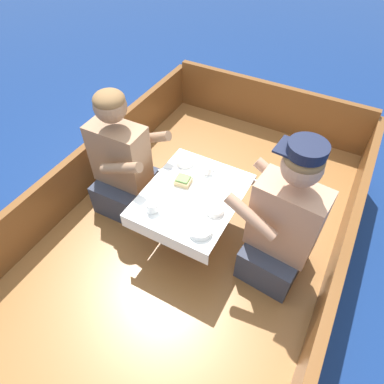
# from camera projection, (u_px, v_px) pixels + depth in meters

# --- Properties ---
(ground_plane) EXTENTS (60.00, 60.00, 0.00)m
(ground_plane) POSITION_uv_depth(u_px,v_px,m) (190.00, 261.00, 2.77)
(ground_plane) COLOR navy
(boat_deck) EXTENTS (2.03, 3.28, 0.32)m
(boat_deck) POSITION_uv_depth(u_px,v_px,m) (190.00, 250.00, 2.66)
(boat_deck) COLOR brown
(boat_deck) RESTS_ON ground_plane
(gunwale_port) EXTENTS (0.06, 3.28, 0.41)m
(gunwale_port) POSITION_uv_depth(u_px,v_px,m) (81.00, 174.00, 2.72)
(gunwale_port) COLOR brown
(gunwale_port) RESTS_ON boat_deck
(gunwale_starboard) EXTENTS (0.06, 3.28, 0.41)m
(gunwale_starboard) POSITION_uv_depth(u_px,v_px,m) (332.00, 282.00, 2.07)
(gunwale_starboard) COLOR brown
(gunwale_starboard) RESTS_ON boat_deck
(bow_coaming) EXTENTS (1.91, 0.06, 0.47)m
(bow_coaming) POSITION_uv_depth(u_px,v_px,m) (269.00, 106.00, 3.34)
(bow_coaming) COLOR brown
(bow_coaming) RESTS_ON boat_deck
(cockpit_table) EXTENTS (0.62, 0.74, 0.44)m
(cockpit_table) POSITION_uv_depth(u_px,v_px,m) (192.00, 199.00, 2.28)
(cockpit_table) COLOR #B2B2B7
(cockpit_table) RESTS_ON boat_deck
(person_port) EXTENTS (0.53, 0.45, 1.00)m
(person_port) POSITION_uv_depth(u_px,v_px,m) (122.00, 164.00, 2.49)
(person_port) COLOR #333847
(person_port) RESTS_ON boat_deck
(person_starboard) EXTENTS (0.55, 0.48, 1.07)m
(person_starboard) POSITION_uv_depth(u_px,v_px,m) (283.00, 226.00, 2.06)
(person_starboard) COLOR #333847
(person_starboard) RESTS_ON boat_deck
(plate_sandwich) EXTENTS (0.17, 0.17, 0.01)m
(plate_sandwich) POSITION_uv_depth(u_px,v_px,m) (183.00, 183.00, 2.31)
(plate_sandwich) COLOR white
(plate_sandwich) RESTS_ON cockpit_table
(plate_bread) EXTENTS (0.20, 0.20, 0.01)m
(plate_bread) POSITION_uv_depth(u_px,v_px,m) (212.00, 190.00, 2.27)
(plate_bread) COLOR white
(plate_bread) RESTS_ON cockpit_table
(sandwich) EXTENTS (0.11, 0.11, 0.05)m
(sandwich) POSITION_uv_depth(u_px,v_px,m) (183.00, 180.00, 2.29)
(sandwich) COLOR tan
(sandwich) RESTS_ON plate_sandwich
(bowl_port_near) EXTENTS (0.12, 0.12, 0.04)m
(bowl_port_near) POSITION_uv_depth(u_px,v_px,m) (215.00, 209.00, 2.13)
(bowl_port_near) COLOR white
(bowl_port_near) RESTS_ON cockpit_table
(bowl_starboard_near) EXTENTS (0.14, 0.14, 0.04)m
(bowl_starboard_near) POSITION_uv_depth(u_px,v_px,m) (200.00, 230.00, 2.02)
(bowl_starboard_near) COLOR white
(bowl_starboard_near) RESTS_ON cockpit_table
(bowl_center_far) EXTENTS (0.13, 0.13, 0.04)m
(bowl_center_far) POSITION_uv_depth(u_px,v_px,m) (185.00, 161.00, 2.44)
(bowl_center_far) COLOR white
(bowl_center_far) RESTS_ON cockpit_table
(coffee_cup_port) EXTENTS (0.09, 0.06, 0.06)m
(coffee_cup_port) POSITION_uv_depth(u_px,v_px,m) (207.00, 170.00, 2.36)
(coffee_cup_port) COLOR white
(coffee_cup_port) RESTS_ON cockpit_table
(coffee_cup_starboard) EXTENTS (0.10, 0.08, 0.07)m
(coffee_cup_starboard) POSITION_uv_depth(u_px,v_px,m) (152.00, 207.00, 2.12)
(coffee_cup_starboard) COLOR white
(coffee_cup_starboard) RESTS_ON cockpit_table
(utensil_spoon_center) EXTENTS (0.16, 0.09, 0.01)m
(utensil_spoon_center) POSITION_uv_depth(u_px,v_px,m) (219.00, 175.00, 2.37)
(utensil_spoon_center) COLOR silver
(utensil_spoon_center) RESTS_ON cockpit_table
(utensil_spoon_port) EXTENTS (0.14, 0.11, 0.01)m
(utensil_spoon_port) POSITION_uv_depth(u_px,v_px,m) (174.00, 168.00, 2.41)
(utensil_spoon_port) COLOR silver
(utensil_spoon_port) RESTS_ON cockpit_table
(utensil_spoon_starboard) EXTENTS (0.17, 0.03, 0.01)m
(utensil_spoon_starboard) POSITION_uv_depth(u_px,v_px,m) (243.00, 175.00, 2.37)
(utensil_spoon_starboard) COLOR silver
(utensil_spoon_starboard) RESTS_ON cockpit_table
(utensil_knife_starboard) EXTENTS (0.16, 0.08, 0.00)m
(utensil_knife_starboard) POSITION_uv_depth(u_px,v_px,m) (201.00, 207.00, 2.16)
(utensil_knife_starboard) COLOR silver
(utensil_knife_starboard) RESTS_ON cockpit_table
(utensil_knife_port) EXTENTS (0.17, 0.05, 0.00)m
(utensil_knife_port) POSITION_uv_depth(u_px,v_px,m) (232.00, 193.00, 2.25)
(utensil_knife_port) COLOR silver
(utensil_knife_port) RESTS_ON cockpit_table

